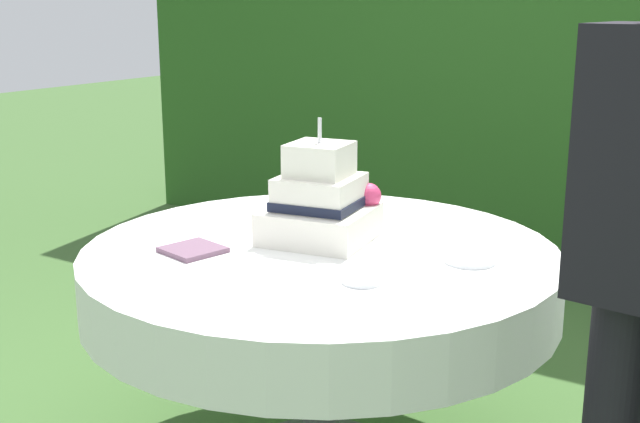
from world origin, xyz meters
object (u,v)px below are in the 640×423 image
(wedding_cake, at_px, (321,203))
(serving_plate_near, at_px, (362,281))
(cake_table, at_px, (320,278))
(serving_plate_far, at_px, (470,260))
(napkin_stack, at_px, (193,250))

(wedding_cake, relative_size, serving_plate_near, 3.60)
(cake_table, height_order, wedding_cake, wedding_cake)
(wedding_cake, relative_size, serving_plate_far, 2.61)
(serving_plate_far, distance_m, napkin_stack, 0.80)
(serving_plate_near, bearing_deg, cake_table, 141.25)
(cake_table, height_order, serving_plate_near, serving_plate_near)
(cake_table, xyz_separation_m, serving_plate_far, (0.43, 0.11, 0.10))
(cake_table, bearing_deg, serving_plate_near, -38.75)
(wedding_cake, distance_m, napkin_stack, 0.41)
(serving_plate_near, distance_m, napkin_stack, 0.55)
(cake_table, bearing_deg, napkin_stack, -140.58)
(serving_plate_near, xyz_separation_m, napkin_stack, (-0.55, -0.03, 0.00))
(wedding_cake, bearing_deg, serving_plate_near, -42.75)
(serving_plate_near, bearing_deg, napkin_stack, -176.88)
(cake_table, relative_size, serving_plate_far, 9.80)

